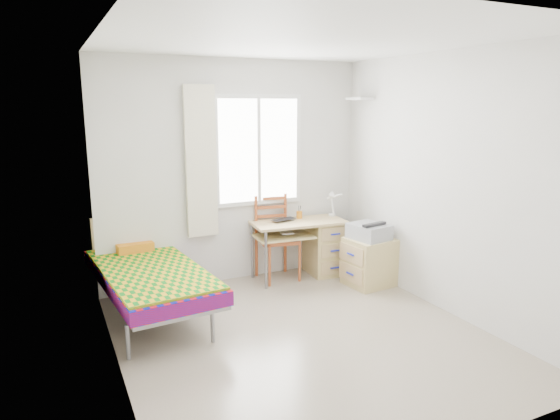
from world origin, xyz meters
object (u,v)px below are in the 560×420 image
at_px(bed, 149,273).
at_px(cabinet, 369,262).
at_px(desk, 319,244).
at_px(printer, 369,231).
at_px(chair, 276,233).

bearing_deg(bed, cabinet, -13.11).
bearing_deg(desk, printer, -56.88).
bearing_deg(bed, printer, -12.99).
relative_size(bed, chair, 2.00).
relative_size(desk, chair, 1.15).
height_order(chair, printer, chair).
distance_m(desk, printer, 0.73).
bearing_deg(chair, desk, 0.49).
xyz_separation_m(bed, cabinet, (2.48, -0.33, -0.13)).
distance_m(bed, desk, 2.16).
xyz_separation_m(desk, cabinet, (0.33, -0.60, -0.10)).
bearing_deg(printer, chair, 131.40).
bearing_deg(printer, cabinet, -35.85).
height_order(desk, cabinet, desk).
relative_size(desk, printer, 2.43).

